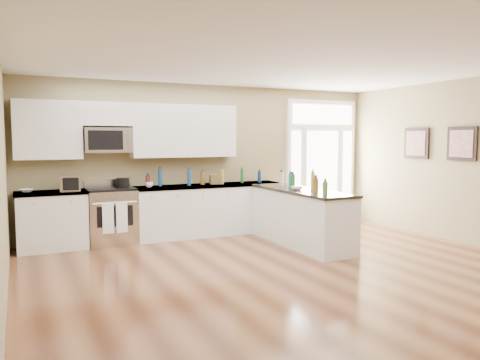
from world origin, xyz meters
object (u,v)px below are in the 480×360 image
(kitchen_range, at_px, (112,216))
(toaster_oven, at_px, (70,183))
(stockpot, at_px, (123,182))
(peninsula_cabinet, at_px, (300,219))

(kitchen_range, relative_size, toaster_oven, 3.50)
(stockpot, bearing_deg, kitchen_range, -165.81)
(toaster_oven, bearing_deg, stockpot, 15.12)
(kitchen_range, xyz_separation_m, stockpot, (0.21, 0.05, 0.56))
(toaster_oven, bearing_deg, kitchen_range, 14.47)
(stockpot, height_order, toaster_oven, toaster_oven)
(kitchen_range, bearing_deg, stockpot, 14.19)
(stockpot, bearing_deg, toaster_oven, -167.86)
(peninsula_cabinet, xyz_separation_m, toaster_oven, (-3.52, 1.31, 0.64))
(peninsula_cabinet, distance_m, toaster_oven, 3.81)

